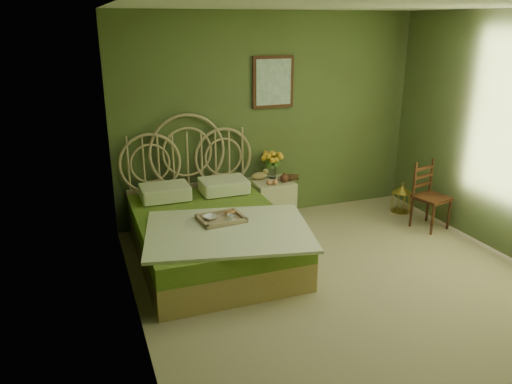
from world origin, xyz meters
name	(u,v)px	position (x,y,z in m)	size (l,w,h in m)	color
floor	(355,292)	(0.00, 0.00, 0.00)	(4.50, 4.50, 0.00)	tan
ceiling	(376,4)	(0.00, 0.00, 2.60)	(4.50, 4.50, 0.00)	silver
wall_back	(269,118)	(0.00, 2.25, 1.30)	(4.00, 4.00, 0.00)	#506836
wall_left	(132,187)	(-2.00, 0.00, 1.30)	(4.50, 4.50, 0.00)	#506836
wall_art	(273,82)	(0.04, 2.22, 1.75)	(0.54, 0.04, 0.64)	#34180E
bed	(210,231)	(-1.10, 1.20, 0.31)	(1.81, 2.29, 1.42)	tan
nightstand	(272,195)	(-0.06, 1.99, 0.35)	(0.49, 0.49, 0.97)	beige
chair	(429,191)	(1.70, 1.14, 0.47)	(0.45, 0.45, 0.84)	#34180E
birdcage	(401,199)	(1.70, 1.66, 0.18)	(0.25, 0.25, 0.38)	#BD923C
book_lower	(284,178)	(0.12, 2.00, 0.55)	(0.16, 0.22, 0.02)	#381E0F
book_upper	(284,177)	(0.12, 2.00, 0.57)	(0.17, 0.23, 0.02)	#472819
cereal_bowl	(210,217)	(-1.15, 0.99, 0.56)	(0.15, 0.15, 0.04)	white
coffee_cup	(230,217)	(-0.97, 0.88, 0.58)	(0.07, 0.07, 0.07)	white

